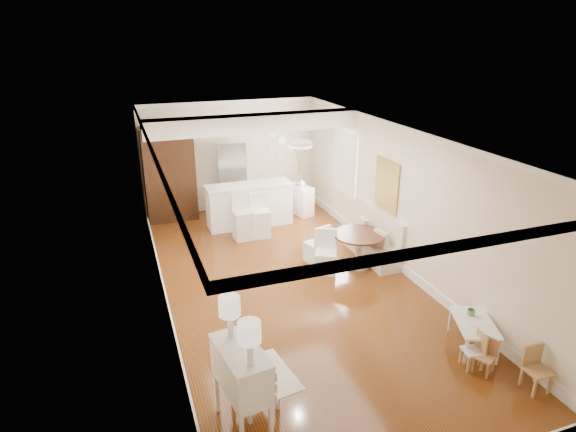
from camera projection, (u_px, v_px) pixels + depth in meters
room at (286, 177)px, 8.52m from camera, size 9.00×9.04×2.82m
secretary_bureau at (242, 390)px, 5.51m from camera, size 0.99×1.01×1.12m
gustavian_armchair at (254, 377)px, 5.88m from camera, size 0.64×0.64×0.90m
kids_table at (473, 334)px, 7.10m from camera, size 0.82×1.01×0.44m
kids_chair_a at (485, 356)px, 6.56m from camera, size 0.34×0.34×0.52m
kids_chair_b at (473, 350)px, 6.66m from camera, size 0.30×0.30×0.54m
kids_chair_c at (538, 370)px, 6.21m from camera, size 0.32×0.32×0.63m
banquette at (373, 236)px, 9.83m from camera, size 0.52×1.60×0.98m
dining_table at (359, 250)px, 9.53m from camera, size 1.04×1.04×0.70m
slip_chair_near at (326, 252)px, 9.27m from camera, size 0.54×0.55×0.84m
slip_chair_far at (317, 243)px, 9.69m from camera, size 0.49×0.50×0.82m
breakfast_counter at (250, 205)px, 11.51m from camera, size 2.05×0.65×1.03m
bar_stool_left at (243, 217)px, 10.74m from camera, size 0.44×0.44×1.05m
bar_stool_right at (260, 216)px, 10.86m from camera, size 0.42×0.42×1.01m
pantry_cabinet at (169, 174)px, 11.69m from camera, size 1.20×0.60×2.30m
fridge at (246, 177)px, 12.35m from camera, size 0.75×0.65×1.80m
sideboard at (300, 200)px, 12.31m from camera, size 0.54×0.84×0.75m
pencil_cup at (471, 312)px, 7.17m from camera, size 0.16×0.16×0.09m
branch_vase at (302, 183)px, 12.12m from camera, size 0.19×0.19×0.18m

